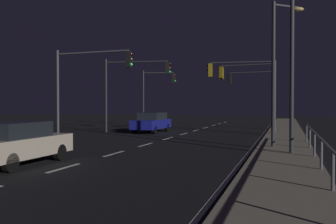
{
  "coord_description": "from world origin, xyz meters",
  "views": [
    {
      "loc": [
        7.34,
        -2.4,
        2.2
      ],
      "look_at": [
        -0.77,
        23.54,
        1.66
      ],
      "focal_mm": 40.63,
      "sensor_mm": 36.0,
      "label": 1
    }
  ],
  "objects_px": {
    "traffic_light_far_center": "(157,87)",
    "traffic_light_far_right": "(89,75)",
    "car_oncoming": "(152,122)",
    "traffic_light_mid_left": "(252,87)",
    "traffic_light_near_left": "(243,80)",
    "traffic_light_mid_right": "(249,82)",
    "street_lamp_median": "(284,45)",
    "car": "(17,143)",
    "street_lamp_far_end": "(278,60)",
    "traffic_light_overhead_east": "(133,80)"
  },
  "relations": [
    {
      "from": "traffic_light_far_right",
      "to": "street_lamp_median",
      "type": "bearing_deg",
      "value": -18.35
    },
    {
      "from": "car",
      "to": "traffic_light_overhead_east",
      "type": "xyz_separation_m",
      "value": [
        -2.19,
        16.15,
        3.32
      ]
    },
    {
      "from": "traffic_light_far_center",
      "to": "street_lamp_median",
      "type": "distance_m",
      "value": 21.99
    },
    {
      "from": "street_lamp_median",
      "to": "street_lamp_far_end",
      "type": "xyz_separation_m",
      "value": [
        -0.28,
        2.51,
        -0.32
      ]
    },
    {
      "from": "traffic_light_mid_left",
      "to": "car",
      "type": "bearing_deg",
      "value": -105.21
    },
    {
      "from": "traffic_light_mid_left",
      "to": "street_lamp_median",
      "type": "height_order",
      "value": "street_lamp_median"
    },
    {
      "from": "car",
      "to": "traffic_light_overhead_east",
      "type": "distance_m",
      "value": 16.63
    },
    {
      "from": "traffic_light_near_left",
      "to": "traffic_light_mid_left",
      "type": "relative_size",
      "value": 1.03
    },
    {
      "from": "car_oncoming",
      "to": "traffic_light_overhead_east",
      "type": "distance_m",
      "value": 3.62
    },
    {
      "from": "traffic_light_mid_right",
      "to": "traffic_light_near_left",
      "type": "height_order",
      "value": "traffic_light_near_left"
    },
    {
      "from": "car_oncoming",
      "to": "traffic_light_mid_right",
      "type": "relative_size",
      "value": 0.84
    },
    {
      "from": "traffic_light_far_center",
      "to": "traffic_light_far_right",
      "type": "distance_m",
      "value": 14.61
    },
    {
      "from": "car_oncoming",
      "to": "traffic_light_far_right",
      "type": "bearing_deg",
      "value": -100.16
    },
    {
      "from": "traffic_light_near_left",
      "to": "traffic_light_overhead_east",
      "type": "xyz_separation_m",
      "value": [
        -8.5,
        0.1,
        0.2
      ]
    },
    {
      "from": "traffic_light_overhead_east",
      "to": "street_lamp_median",
      "type": "xyz_separation_m",
      "value": [
        11.35,
        -10.69,
        0.57
      ]
    },
    {
      "from": "car_oncoming",
      "to": "traffic_light_overhead_east",
      "type": "bearing_deg",
      "value": -154.3
    },
    {
      "from": "car_oncoming",
      "to": "traffic_light_mid_left",
      "type": "bearing_deg",
      "value": 41.97
    },
    {
      "from": "traffic_light_near_left",
      "to": "street_lamp_far_end",
      "type": "xyz_separation_m",
      "value": [
        2.58,
        -8.09,
        0.45
      ]
    },
    {
      "from": "car",
      "to": "traffic_light_mid_right",
      "type": "height_order",
      "value": "traffic_light_mid_right"
    },
    {
      "from": "traffic_light_overhead_east",
      "to": "traffic_light_mid_right",
      "type": "bearing_deg",
      "value": 9.31
    },
    {
      "from": "street_lamp_median",
      "to": "traffic_light_far_right",
      "type": "bearing_deg",
      "value": 161.65
    },
    {
      "from": "traffic_light_far_right",
      "to": "street_lamp_median",
      "type": "distance_m",
      "value": 12.03
    },
    {
      "from": "traffic_light_far_center",
      "to": "car",
      "type": "bearing_deg",
      "value": -83.1
    },
    {
      "from": "car_oncoming",
      "to": "street_lamp_median",
      "type": "bearing_deg",
      "value": -48.39
    },
    {
      "from": "traffic_light_overhead_east",
      "to": "street_lamp_far_end",
      "type": "xyz_separation_m",
      "value": [
        11.07,
        -8.19,
        0.25
      ]
    },
    {
      "from": "car_oncoming",
      "to": "traffic_light_mid_left",
      "type": "xyz_separation_m",
      "value": [
        7.21,
        6.49,
        2.99
      ]
    },
    {
      "from": "traffic_light_mid_right",
      "to": "traffic_light_mid_left",
      "type": "bearing_deg",
      "value": 92.64
    },
    {
      "from": "traffic_light_mid_left",
      "to": "traffic_light_far_right",
      "type": "distance_m",
      "value": 16.43
    },
    {
      "from": "car",
      "to": "street_lamp_far_end",
      "type": "relative_size",
      "value": 0.62
    },
    {
      "from": "car",
      "to": "traffic_light_near_left",
      "type": "relative_size",
      "value": 0.83
    },
    {
      "from": "street_lamp_median",
      "to": "traffic_light_far_center",
      "type": "bearing_deg",
      "value": 123.24
    },
    {
      "from": "traffic_light_far_center",
      "to": "traffic_light_near_left",
      "type": "xyz_separation_m",
      "value": [
        9.19,
        -7.79,
        0.06
      ]
    },
    {
      "from": "traffic_light_mid_right",
      "to": "traffic_light_mid_left",
      "type": "distance_m",
      "value": 5.68
    },
    {
      "from": "traffic_light_mid_left",
      "to": "street_lamp_median",
      "type": "bearing_deg",
      "value": -80.94
    },
    {
      "from": "car",
      "to": "car_oncoming",
      "type": "distance_m",
      "value": 16.8
    },
    {
      "from": "car",
      "to": "traffic_light_mid_left",
      "type": "relative_size",
      "value": 0.85
    },
    {
      "from": "traffic_light_near_left",
      "to": "traffic_light_far_center",
      "type": "bearing_deg",
      "value": 139.72
    },
    {
      "from": "traffic_light_mid_left",
      "to": "traffic_light_far_right",
      "type": "xyz_separation_m",
      "value": [
        -8.56,
        -14.03,
        0.21
      ]
    },
    {
      "from": "car",
      "to": "traffic_light_mid_right",
      "type": "distance_m",
      "value": 19.03
    },
    {
      "from": "traffic_light_far_center",
      "to": "street_lamp_far_end",
      "type": "xyz_separation_m",
      "value": [
        11.77,
        -15.87,
        0.51
      ]
    },
    {
      "from": "car_oncoming",
      "to": "traffic_light_near_left",
      "type": "distance_m",
      "value": 7.88
    },
    {
      "from": "traffic_light_mid_right",
      "to": "traffic_light_mid_left",
      "type": "xyz_separation_m",
      "value": [
        -0.26,
        5.68,
        -0.07
      ]
    },
    {
      "from": "car",
      "to": "traffic_light_far_center",
      "type": "xyz_separation_m",
      "value": [
        -2.88,
        23.84,
        3.06
      ]
    },
    {
      "from": "traffic_light_near_left",
      "to": "traffic_light_overhead_east",
      "type": "relative_size",
      "value": 0.92
    },
    {
      "from": "traffic_light_near_left",
      "to": "car_oncoming",
      "type": "bearing_deg",
      "value": 174.23
    },
    {
      "from": "traffic_light_far_center",
      "to": "traffic_light_near_left",
      "type": "height_order",
      "value": "traffic_light_far_center"
    },
    {
      "from": "car_oncoming",
      "to": "traffic_light_near_left",
      "type": "bearing_deg",
      "value": -5.77
    },
    {
      "from": "traffic_light_mid_right",
      "to": "traffic_light_far_right",
      "type": "xyz_separation_m",
      "value": [
        -8.83,
        -8.35,
        0.13
      ]
    },
    {
      "from": "traffic_light_far_right",
      "to": "traffic_light_overhead_east",
      "type": "bearing_deg",
      "value": 89.58
    },
    {
      "from": "car_oncoming",
      "to": "traffic_light_far_center",
      "type": "bearing_deg",
      "value": 105.77
    }
  ]
}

